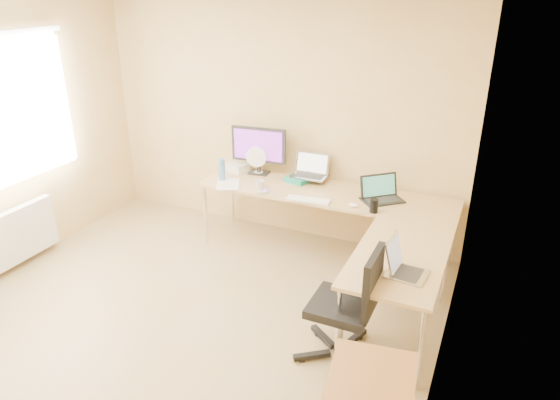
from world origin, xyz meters
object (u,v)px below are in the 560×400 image
at_px(desk_return, 396,294).
at_px(laptop_center, 309,166).
at_px(mug, 260,184).
at_px(monitor, 259,151).
at_px(desk_fan, 258,161).
at_px(office_chair, 341,303).
at_px(water_bottle, 222,170).
at_px(laptop_black, 383,189).
at_px(desk_main, 324,223).
at_px(keyboard, 308,200).
at_px(laptop_return, 408,262).

distance_m(desk_return, laptop_center, 1.80).
height_order(laptop_center, mug, laptop_center).
bearing_deg(mug, monitor, 117.77).
bearing_deg(desk_fan, office_chair, -60.87).
bearing_deg(monitor, mug, -67.04).
relative_size(water_bottle, desk_fan, 0.83).
bearing_deg(laptop_black, water_bottle, 143.18).
xyz_separation_m(desk_main, desk_return, (0.98, -1.00, 0.00)).
xyz_separation_m(water_bottle, desk_fan, (0.26, 0.36, 0.02)).
xyz_separation_m(laptop_black, office_chair, (0.07, -1.49, -0.35)).
bearing_deg(desk_fan, keyboard, -45.15).
bearing_deg(desk_main, laptop_center, 142.30).
height_order(desk_return, laptop_black, laptop_black).
xyz_separation_m(laptop_center, laptop_black, (0.85, -0.20, -0.05)).
bearing_deg(monitor, laptop_return, -42.01).
distance_m(water_bottle, laptop_return, 2.48).
relative_size(desk_main, laptop_black, 6.76).
xyz_separation_m(monitor, mug, (0.21, -0.39, -0.22)).
relative_size(laptop_black, laptop_return, 1.17).
relative_size(laptop_black, desk_fan, 1.35).
distance_m(laptop_black, mug, 1.26).
xyz_separation_m(laptop_center, desk_fan, (-0.61, 0.00, -0.03)).
bearing_deg(water_bottle, desk_main, 7.88).
relative_size(desk_return, laptop_black, 3.32).
height_order(water_bottle, desk_fan, desk_fan).
distance_m(laptop_black, laptop_return, 1.37).
xyz_separation_m(desk_main, desk_fan, (-0.87, 0.20, 0.51)).
height_order(water_bottle, office_chair, office_chair).
bearing_deg(desk_fan, water_bottle, -139.11).
distance_m(laptop_center, office_chair, 1.96).
xyz_separation_m(desk_main, water_bottle, (-1.13, -0.16, 0.49)).
height_order(keyboard, laptop_return, laptop_return).
height_order(water_bottle, laptop_return, water_bottle).
bearing_deg(laptop_return, laptop_center, 47.84).
height_order(desk_main, laptop_center, laptop_center).
bearing_deg(office_chair, desk_fan, 132.39).
xyz_separation_m(monitor, laptop_return, (1.94, -1.47, -0.16)).
xyz_separation_m(desk_return, water_bottle, (-2.10, 0.84, 0.49)).
bearing_deg(laptop_center, desk_fan, 179.12).
bearing_deg(office_chair, laptop_black, 93.00).
bearing_deg(laptop_black, desk_return, -110.85).
xyz_separation_m(desk_return, office_chair, (-0.32, -0.49, 0.14)).
relative_size(desk_main, laptop_center, 7.06).
height_order(laptop_center, laptop_return, laptop_center).
height_order(laptop_black, water_bottle, laptop_black).
distance_m(monitor, laptop_black, 1.47).
bearing_deg(keyboard, mug, 163.60).
distance_m(desk_return, water_bottle, 2.32).
bearing_deg(laptop_return, water_bottle, 68.70).
height_order(monitor, water_bottle, monitor).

